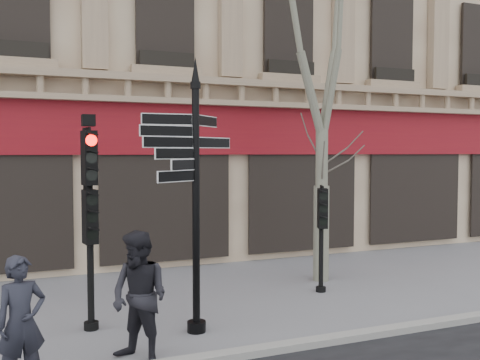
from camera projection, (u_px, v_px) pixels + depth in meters
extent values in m
plane|color=slate|center=(238.00, 325.00, 9.32)|extent=(80.00, 80.00, 0.00)
cube|color=gray|center=(272.00, 349.00, 8.02)|extent=(80.00, 0.25, 0.12)
cube|color=maroon|center=(166.00, 129.00, 13.64)|extent=(28.00, 0.25, 1.30)
cube|color=#876F57|center=(168.00, 90.00, 13.37)|extent=(28.00, 0.35, 0.74)
cylinder|color=black|center=(196.00, 212.00, 8.86)|extent=(0.12, 0.12, 4.05)
cylinder|color=black|center=(197.00, 326.00, 8.96)|extent=(0.32, 0.32, 0.18)
cone|color=black|center=(195.00, 69.00, 8.73)|extent=(0.14, 0.14, 0.41)
cylinder|color=black|center=(90.00, 232.00, 8.99)|extent=(0.11, 0.11, 3.34)
cylinder|color=black|center=(91.00, 326.00, 9.08)|extent=(0.25, 0.25, 0.13)
cube|color=black|center=(90.00, 216.00, 8.98)|extent=(0.44, 0.35, 0.91)
cube|color=black|center=(89.00, 158.00, 8.93)|extent=(0.44, 0.35, 0.91)
sphere|color=#FF0C05|center=(89.00, 143.00, 8.91)|extent=(0.19, 0.19, 0.19)
cube|color=black|center=(88.00, 120.00, 8.89)|extent=(0.25, 0.30, 0.19)
cylinder|color=black|center=(321.00, 240.00, 11.48)|extent=(0.11, 0.11, 2.24)
cylinder|color=black|center=(321.00, 289.00, 11.53)|extent=(0.23, 0.23, 0.13)
cube|color=black|center=(321.00, 208.00, 11.44)|extent=(0.45, 0.39, 0.85)
cylinder|color=gray|center=(321.00, 233.00, 12.50)|extent=(0.36, 0.36, 2.23)
cylinder|color=gray|center=(322.00, 160.00, 12.41)|extent=(0.28, 0.28, 1.42)
imported|color=#1F202A|center=(21.00, 323.00, 6.75)|extent=(0.72, 0.58, 1.71)
imported|color=black|center=(140.00, 297.00, 7.63)|extent=(1.13, 1.16, 1.89)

